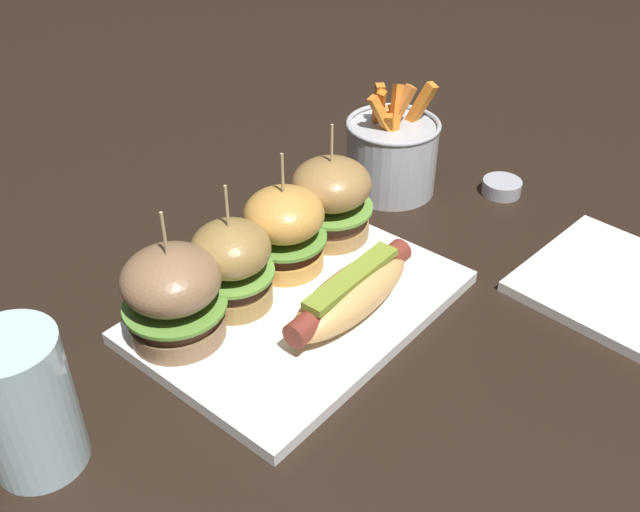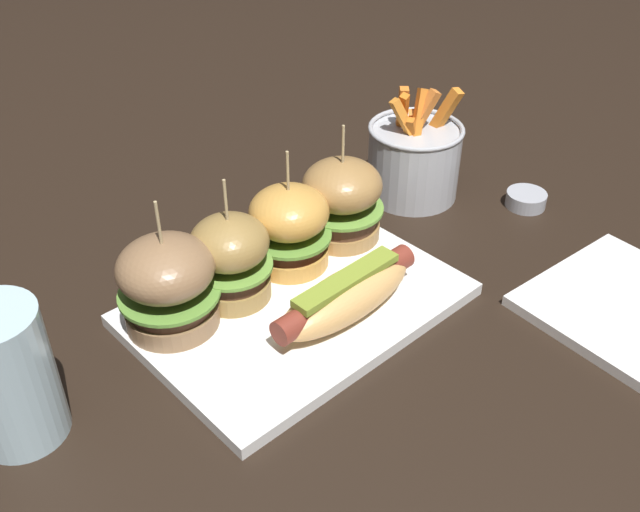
{
  "view_description": "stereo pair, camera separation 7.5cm",
  "coord_description": "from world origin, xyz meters",
  "px_view_note": "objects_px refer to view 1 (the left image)",
  "views": [
    {
      "loc": [
        -0.43,
        -0.39,
        0.49
      ],
      "look_at": [
        0.03,
        0.0,
        0.05
      ],
      "focal_mm": 40.41,
      "sensor_mm": 36.0,
      "label": 1
    },
    {
      "loc": [
        -0.38,
        -0.45,
        0.49
      ],
      "look_at": [
        0.03,
        0.0,
        0.05
      ],
      "focal_mm": 40.41,
      "sensor_mm": 36.0,
      "label": 2
    }
  ],
  "objects_px": {
    "slider_center_right": "(284,229)",
    "water_glass": "(26,404)",
    "slider_far_left": "(173,295)",
    "fries_bucket": "(392,154)",
    "slider_far_right": "(331,198)",
    "sauce_ramekin": "(502,187)",
    "platter_main": "(300,306)",
    "slider_center_left": "(232,264)",
    "hot_dog": "(351,292)",
    "side_plate": "(621,286)"
  },
  "relations": [
    {
      "from": "platter_main",
      "to": "slider_center_left",
      "type": "distance_m",
      "value": 0.09
    },
    {
      "from": "slider_center_left",
      "to": "slider_center_right",
      "type": "relative_size",
      "value": 1.0
    },
    {
      "from": "hot_dog",
      "to": "water_glass",
      "type": "height_order",
      "value": "water_glass"
    },
    {
      "from": "platter_main",
      "to": "slider_far_left",
      "type": "bearing_deg",
      "value": 153.42
    },
    {
      "from": "side_plate",
      "to": "platter_main",
      "type": "bearing_deg",
      "value": 135.89
    },
    {
      "from": "platter_main",
      "to": "side_plate",
      "type": "relative_size",
      "value": 1.72
    },
    {
      "from": "slider_center_right",
      "to": "slider_far_right",
      "type": "xyz_separation_m",
      "value": [
        0.08,
        -0.0,
        0.0
      ]
    },
    {
      "from": "slider_far_left",
      "to": "side_plate",
      "type": "height_order",
      "value": "slider_far_left"
    },
    {
      "from": "platter_main",
      "to": "slider_center_left",
      "type": "relative_size",
      "value": 2.36
    },
    {
      "from": "slider_center_right",
      "to": "fries_bucket",
      "type": "xyz_separation_m",
      "value": [
        0.23,
        0.02,
        -0.01
      ]
    },
    {
      "from": "platter_main",
      "to": "slider_center_right",
      "type": "xyz_separation_m",
      "value": [
        0.04,
        0.06,
        0.05
      ]
    },
    {
      "from": "platter_main",
      "to": "sauce_ramekin",
      "type": "height_order",
      "value": "sauce_ramekin"
    },
    {
      "from": "sauce_ramekin",
      "to": "fries_bucket",
      "type": "bearing_deg",
      "value": 124.97
    },
    {
      "from": "slider_center_left",
      "to": "platter_main",
      "type": "bearing_deg",
      "value": -49.89
    },
    {
      "from": "slider_far_left",
      "to": "water_glass",
      "type": "distance_m",
      "value": 0.17
    },
    {
      "from": "fries_bucket",
      "to": "slider_center_left",
      "type": "bearing_deg",
      "value": -175.32
    },
    {
      "from": "slider_far_left",
      "to": "slider_center_left",
      "type": "xyz_separation_m",
      "value": [
        0.07,
        -0.01,
        -0.0
      ]
    },
    {
      "from": "platter_main",
      "to": "water_glass",
      "type": "relative_size",
      "value": 2.51
    },
    {
      "from": "slider_center_right",
      "to": "water_glass",
      "type": "bearing_deg",
      "value": -177.05
    },
    {
      "from": "slider_center_left",
      "to": "sauce_ramekin",
      "type": "xyz_separation_m",
      "value": [
        0.4,
        -0.1,
        -0.05
      ]
    },
    {
      "from": "side_plate",
      "to": "water_glass",
      "type": "relative_size",
      "value": 1.46
    },
    {
      "from": "slider_center_left",
      "to": "fries_bucket",
      "type": "height_order",
      "value": "slider_center_left"
    },
    {
      "from": "slider_center_right",
      "to": "sauce_ramekin",
      "type": "relative_size",
      "value": 2.7
    },
    {
      "from": "hot_dog",
      "to": "fries_bucket",
      "type": "relative_size",
      "value": 1.25
    },
    {
      "from": "slider_far_left",
      "to": "fries_bucket",
      "type": "xyz_separation_m",
      "value": [
        0.39,
        0.02,
        -0.01
      ]
    },
    {
      "from": "platter_main",
      "to": "side_plate",
      "type": "bearing_deg",
      "value": -44.11
    },
    {
      "from": "water_glass",
      "to": "fries_bucket",
      "type": "bearing_deg",
      "value": 4.01
    },
    {
      "from": "slider_far_right",
      "to": "fries_bucket",
      "type": "bearing_deg",
      "value": 8.42
    },
    {
      "from": "hot_dog",
      "to": "slider_center_left",
      "type": "height_order",
      "value": "slider_center_left"
    },
    {
      "from": "water_glass",
      "to": "sauce_ramekin",
      "type": "bearing_deg",
      "value": -7.39
    },
    {
      "from": "slider_far_left",
      "to": "slider_far_right",
      "type": "distance_m",
      "value": 0.23
    },
    {
      "from": "slider_center_right",
      "to": "slider_far_right",
      "type": "relative_size",
      "value": 0.98
    },
    {
      "from": "hot_dog",
      "to": "sauce_ramekin",
      "type": "distance_m",
      "value": 0.33
    },
    {
      "from": "slider_far_left",
      "to": "slider_far_right",
      "type": "height_order",
      "value": "same"
    },
    {
      "from": "slider_far_right",
      "to": "sauce_ramekin",
      "type": "bearing_deg",
      "value": -22.68
    },
    {
      "from": "slider_center_right",
      "to": "sauce_ramekin",
      "type": "distance_m",
      "value": 0.34
    },
    {
      "from": "hot_dog",
      "to": "slider_far_left",
      "type": "distance_m",
      "value": 0.18
    },
    {
      "from": "slider_center_right",
      "to": "fries_bucket",
      "type": "bearing_deg",
      "value": 5.48
    },
    {
      "from": "slider_far_left",
      "to": "sauce_ramekin",
      "type": "relative_size",
      "value": 2.77
    },
    {
      "from": "slider_far_left",
      "to": "slider_center_left",
      "type": "relative_size",
      "value": 1.02
    },
    {
      "from": "slider_far_left",
      "to": "hot_dog",
      "type": "bearing_deg",
      "value": -38.13
    },
    {
      "from": "side_plate",
      "to": "slider_center_left",
      "type": "bearing_deg",
      "value": 134.96
    },
    {
      "from": "fries_bucket",
      "to": "hot_dog",
      "type": "bearing_deg",
      "value": -152.73
    },
    {
      "from": "side_plate",
      "to": "sauce_ramekin",
      "type": "bearing_deg",
      "value": 63.3
    },
    {
      "from": "hot_dog",
      "to": "slider_center_right",
      "type": "bearing_deg",
      "value": 81.19
    },
    {
      "from": "slider_center_left",
      "to": "hot_dog",
      "type": "bearing_deg",
      "value": -57.15
    },
    {
      "from": "side_plate",
      "to": "hot_dog",
      "type": "bearing_deg",
      "value": 139.79
    },
    {
      "from": "platter_main",
      "to": "sauce_ramekin",
      "type": "bearing_deg",
      "value": -7.06
    },
    {
      "from": "slider_far_right",
      "to": "sauce_ramekin",
      "type": "height_order",
      "value": "slider_far_right"
    },
    {
      "from": "slider_far_right",
      "to": "water_glass",
      "type": "height_order",
      "value": "slider_far_right"
    }
  ]
}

